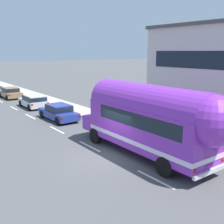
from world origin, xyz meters
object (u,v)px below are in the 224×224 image
(car_second, at_px, (34,100))
(car_third, at_px, (11,92))
(painted_bus, at_px, (152,118))
(car_lead, at_px, (59,112))

(car_second, xyz_separation_m, car_third, (-0.00, 7.76, -0.05))
(painted_bus, distance_m, car_second, 17.58)
(painted_bus, bearing_deg, car_third, 89.87)
(painted_bus, xyz_separation_m, car_third, (0.06, 25.27, -1.57))
(car_second, bearing_deg, painted_bus, -90.20)
(car_third, bearing_deg, painted_bus, -90.13)
(car_lead, relative_size, car_second, 1.05)
(painted_bus, bearing_deg, car_lead, 91.04)
(car_lead, distance_m, car_second, 6.42)
(painted_bus, relative_size, car_third, 2.41)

